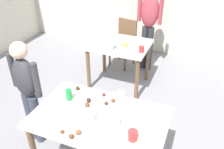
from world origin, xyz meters
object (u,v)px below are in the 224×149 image
(person_adult_far, at_px, (149,18))
(mixing_bowl, at_px, (110,121))
(chair_far_table, at_px, (124,40))
(dining_table_near, at_px, (99,124))
(pitcher_far, at_px, (110,44))
(dining_table_far, at_px, (119,50))
(soda_can, at_px, (69,95))
(person_girl_near, at_px, (27,87))

(person_adult_far, xyz_separation_m, mixing_bowl, (0.28, -2.43, -0.19))
(chair_far_table, bearing_deg, mixing_bowl, -73.46)
(dining_table_near, relative_size, pitcher_far, 6.26)
(pitcher_far, bearing_deg, chair_far_table, 96.79)
(dining_table_far, relative_size, chair_far_table, 1.07)
(dining_table_near, height_order, soda_can, soda_can)
(dining_table_far, distance_m, pitcher_far, 0.36)
(person_adult_far, distance_m, mixing_bowl, 2.45)
(dining_table_near, height_order, dining_table_far, same)
(dining_table_far, distance_m, chair_far_table, 0.76)
(person_adult_far, bearing_deg, dining_table_far, -111.66)
(soda_can, bearing_deg, dining_table_far, 90.57)
(soda_can, xyz_separation_m, pitcher_far, (-0.06, 1.26, 0.04))
(mixing_bowl, relative_size, soda_can, 1.48)
(soda_can, bearing_deg, mixing_bowl, -19.28)
(dining_table_near, height_order, person_girl_near, person_girl_near)
(chair_far_table, bearing_deg, person_girl_near, -98.40)
(dining_table_far, bearing_deg, mixing_bowl, -71.97)
(dining_table_near, relative_size, soda_can, 10.56)
(dining_table_far, bearing_deg, person_adult_far, 68.34)
(person_adult_far, bearing_deg, pitcher_far, -108.52)
(soda_can, bearing_deg, person_adult_far, 83.26)
(dining_table_near, bearing_deg, pitcher_far, 108.61)
(pitcher_far, bearing_deg, person_adult_far, 71.48)
(person_girl_near, xyz_separation_m, pitcher_far, (0.46, 1.29, 0.07))
(dining_table_far, xyz_separation_m, mixing_bowl, (0.56, -1.72, 0.16))
(soda_can, relative_size, pitcher_far, 0.59)
(person_adult_far, relative_size, mixing_bowl, 8.94)
(chair_far_table, distance_m, pitcher_far, 1.07)
(mixing_bowl, bearing_deg, pitcher_far, 112.78)
(person_adult_far, distance_m, soda_can, 2.26)
(person_girl_near, bearing_deg, person_adult_far, 70.89)
(soda_can, bearing_deg, chair_far_table, 94.61)
(dining_table_near, distance_m, person_girl_near, 0.94)
(dining_table_far, height_order, soda_can, soda_can)
(person_girl_near, height_order, soda_can, person_girl_near)
(dining_table_near, bearing_deg, chair_far_table, 103.78)
(chair_far_table, relative_size, soda_can, 7.13)
(dining_table_near, relative_size, person_girl_near, 0.97)
(mixing_bowl, height_order, pitcher_far, pitcher_far)
(dining_table_far, relative_size, pitcher_far, 4.54)
(dining_table_far, relative_size, mixing_bowl, 5.18)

